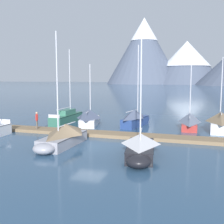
% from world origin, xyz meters
% --- Properties ---
extents(ground_plane, '(700.00, 700.00, 0.00)m').
position_xyz_m(ground_plane, '(0.00, 0.00, 0.00)').
color(ground_plane, '#2D4C6B').
extents(mountain_west_summit, '(69.12, 69.12, 60.50)m').
position_xyz_m(mountain_west_summit, '(-43.80, 239.68, 31.10)').
color(mountain_west_summit, '#4C566B').
rests_on(mountain_west_summit, ground).
extents(mountain_central_massif, '(69.09, 69.09, 38.45)m').
position_xyz_m(mountain_central_massif, '(-5.29, 243.01, 20.66)').
color(mountain_central_massif, '#4C566B').
rests_on(mountain_central_massif, ground).
extents(dock, '(22.32, 2.22, 0.30)m').
position_xyz_m(dock, '(0.00, 4.00, 0.15)').
color(dock, '#846B4C').
rests_on(dock, ground).
extents(sailboat_second_berth, '(1.65, 7.39, 8.80)m').
position_xyz_m(sailboat_second_berth, '(-6.95, 10.20, 0.65)').
color(sailboat_second_berth, '#336B56').
rests_on(sailboat_second_berth, ground).
extents(sailboat_mid_dock_port, '(2.94, 5.81, 6.94)m').
position_xyz_m(sailboat_mid_dock_port, '(-3.69, 9.11, 0.89)').
color(sailboat_mid_dock_port, silver).
rests_on(sailboat_mid_dock_port, ground).
extents(sailboat_mid_dock_starboard, '(2.18, 6.14, 8.79)m').
position_xyz_m(sailboat_mid_dock_starboard, '(-1.97, -0.73, 0.80)').
color(sailboat_mid_dock_starboard, '#93939E').
rests_on(sailboat_mid_dock_starboard, ground).
extents(sailboat_far_berth, '(2.44, 6.12, 8.99)m').
position_xyz_m(sailboat_far_berth, '(1.51, 10.07, 0.92)').
color(sailboat_far_berth, navy).
rests_on(sailboat_far_berth, ground).
extents(sailboat_outer_slip, '(2.59, 5.75, 8.19)m').
position_xyz_m(sailboat_outer_slip, '(4.59, -1.99, 0.73)').
color(sailboat_outer_slip, black).
rests_on(sailboat_outer_slip, ground).
extents(sailboat_end_of_dock, '(1.92, 7.36, 8.18)m').
position_xyz_m(sailboat_end_of_dock, '(7.29, 10.91, 0.79)').
color(sailboat_end_of_dock, '#B2332D').
rests_on(sailboat_end_of_dock, ground).
extents(sailboat_last_slip, '(2.19, 6.40, 7.48)m').
position_xyz_m(sailboat_last_slip, '(10.34, 9.99, 0.92)').
color(sailboat_last_slip, white).
rests_on(sailboat_last_slip, ground).
extents(person_on_dock, '(0.37, 0.53, 1.69)m').
position_xyz_m(person_on_dock, '(-7.24, 3.86, 1.26)').
color(person_on_dock, brown).
rests_on(person_on_dock, dock).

